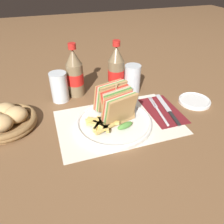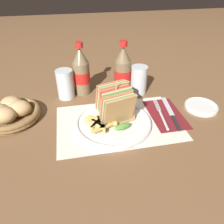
{
  "view_description": "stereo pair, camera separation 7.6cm",
  "coord_description": "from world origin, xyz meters",
  "px_view_note": "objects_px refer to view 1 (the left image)",
  "views": [
    {
      "loc": [
        -0.22,
        -0.57,
        0.47
      ],
      "look_at": [
        -0.02,
        0.02,
        0.04
      ],
      "focal_mm": 35.0,
      "sensor_mm": 36.0,
      "label": 1
    },
    {
      "loc": [
        -0.14,
        -0.59,
        0.47
      ],
      "look_at": [
        -0.02,
        0.02,
        0.04
      ],
      "focal_mm": 35.0,
      "sensor_mm": 36.0,
      "label": 2
    }
  ],
  "objects_px": {
    "knife": "(168,109)",
    "coke_bottle_near": "(75,74)",
    "coke_bottle_far": "(116,70)",
    "club_sandwich": "(116,104)",
    "bread_basket": "(6,120)",
    "plate_main": "(114,122)",
    "glass_near": "(132,80)",
    "glass_far": "(60,89)",
    "side_saucer": "(194,101)",
    "fork": "(160,113)"
  },
  "relations": [
    {
      "from": "knife",
      "to": "glass_far",
      "type": "bearing_deg",
      "value": 158.66
    },
    {
      "from": "knife",
      "to": "coke_bottle_near",
      "type": "height_order",
      "value": "coke_bottle_near"
    },
    {
      "from": "glass_far",
      "to": "bread_basket",
      "type": "xyz_separation_m",
      "value": [
        -0.2,
        -0.12,
        -0.03
      ]
    },
    {
      "from": "club_sandwich",
      "to": "glass_far",
      "type": "xyz_separation_m",
      "value": [
        -0.17,
        0.2,
        -0.02
      ]
    },
    {
      "from": "plate_main",
      "to": "bread_basket",
      "type": "relative_size",
      "value": 1.29
    },
    {
      "from": "coke_bottle_near",
      "to": "side_saucer",
      "type": "bearing_deg",
      "value": -26.18
    },
    {
      "from": "plate_main",
      "to": "coke_bottle_near",
      "type": "height_order",
      "value": "coke_bottle_near"
    },
    {
      "from": "glass_far",
      "to": "bread_basket",
      "type": "distance_m",
      "value": 0.23
    },
    {
      "from": "plate_main",
      "to": "coke_bottle_far",
      "type": "bearing_deg",
      "value": 69.13
    },
    {
      "from": "bread_basket",
      "to": "side_saucer",
      "type": "relative_size",
      "value": 1.62
    },
    {
      "from": "side_saucer",
      "to": "coke_bottle_far",
      "type": "bearing_deg",
      "value": 143.73
    },
    {
      "from": "side_saucer",
      "to": "club_sandwich",
      "type": "bearing_deg",
      "value": -177.74
    },
    {
      "from": "glass_far",
      "to": "coke_bottle_far",
      "type": "bearing_deg",
      "value": 1.68
    },
    {
      "from": "coke_bottle_far",
      "to": "fork",
      "type": "bearing_deg",
      "value": -67.79
    },
    {
      "from": "glass_near",
      "to": "bread_basket",
      "type": "height_order",
      "value": "glass_near"
    },
    {
      "from": "coke_bottle_far",
      "to": "glass_far",
      "type": "distance_m",
      "value": 0.24
    },
    {
      "from": "coke_bottle_near",
      "to": "glass_far",
      "type": "distance_m",
      "value": 0.09
    },
    {
      "from": "fork",
      "to": "bread_basket",
      "type": "bearing_deg",
      "value": 176.47
    },
    {
      "from": "glass_near",
      "to": "bread_basket",
      "type": "distance_m",
      "value": 0.51
    },
    {
      "from": "side_saucer",
      "to": "coke_bottle_near",
      "type": "bearing_deg",
      "value": 153.82
    },
    {
      "from": "club_sandwich",
      "to": "glass_near",
      "type": "height_order",
      "value": "club_sandwich"
    },
    {
      "from": "glass_near",
      "to": "coke_bottle_near",
      "type": "bearing_deg",
      "value": 167.95
    },
    {
      "from": "club_sandwich",
      "to": "side_saucer",
      "type": "height_order",
      "value": "club_sandwich"
    },
    {
      "from": "coke_bottle_near",
      "to": "glass_near",
      "type": "xyz_separation_m",
      "value": [
        0.23,
        -0.05,
        -0.04
      ]
    },
    {
      "from": "fork",
      "to": "plate_main",
      "type": "bearing_deg",
      "value": -171.67
    },
    {
      "from": "coke_bottle_far",
      "to": "glass_far",
      "type": "xyz_separation_m",
      "value": [
        -0.24,
        -0.01,
        -0.04
      ]
    },
    {
      "from": "plate_main",
      "to": "coke_bottle_far",
      "type": "height_order",
      "value": "coke_bottle_far"
    },
    {
      "from": "fork",
      "to": "glass_far",
      "type": "height_order",
      "value": "glass_far"
    },
    {
      "from": "glass_near",
      "to": "side_saucer",
      "type": "bearing_deg",
      "value": -38.98
    },
    {
      "from": "plate_main",
      "to": "coke_bottle_far",
      "type": "distance_m",
      "value": 0.26
    },
    {
      "from": "plate_main",
      "to": "club_sandwich",
      "type": "distance_m",
      "value": 0.07
    },
    {
      "from": "club_sandwich",
      "to": "knife",
      "type": "xyz_separation_m",
      "value": [
        0.21,
        -0.0,
        -0.06
      ]
    },
    {
      "from": "knife",
      "to": "fork",
      "type": "bearing_deg",
      "value": -152.39
    },
    {
      "from": "glass_far",
      "to": "club_sandwich",
      "type": "bearing_deg",
      "value": -50.74
    },
    {
      "from": "bread_basket",
      "to": "club_sandwich",
      "type": "bearing_deg",
      "value": -12.82
    },
    {
      "from": "club_sandwich",
      "to": "bread_basket",
      "type": "relative_size",
      "value": 0.95
    },
    {
      "from": "coke_bottle_near",
      "to": "glass_near",
      "type": "height_order",
      "value": "coke_bottle_near"
    },
    {
      "from": "coke_bottle_far",
      "to": "glass_near",
      "type": "xyz_separation_m",
      "value": [
        0.06,
        -0.03,
        -0.04
      ]
    },
    {
      "from": "club_sandwich",
      "to": "knife",
      "type": "relative_size",
      "value": 0.91
    },
    {
      "from": "plate_main",
      "to": "fork",
      "type": "bearing_deg",
      "value": 1.12
    },
    {
      "from": "coke_bottle_far",
      "to": "club_sandwich",
      "type": "bearing_deg",
      "value": -109.69
    },
    {
      "from": "glass_near",
      "to": "glass_far",
      "type": "relative_size",
      "value": 1.0
    },
    {
      "from": "plate_main",
      "to": "knife",
      "type": "bearing_deg",
      "value": 4.95
    },
    {
      "from": "glass_far",
      "to": "bread_basket",
      "type": "bearing_deg",
      "value": -149.15
    },
    {
      "from": "coke_bottle_far",
      "to": "glass_near",
      "type": "bearing_deg",
      "value": -26.03
    },
    {
      "from": "fork",
      "to": "coke_bottle_far",
      "type": "bearing_deg",
      "value": 119.43
    },
    {
      "from": "plate_main",
      "to": "knife",
      "type": "relative_size",
      "value": 1.23
    },
    {
      "from": "fork",
      "to": "knife",
      "type": "relative_size",
      "value": 0.9
    },
    {
      "from": "bread_basket",
      "to": "side_saucer",
      "type": "bearing_deg",
      "value": -5.62
    },
    {
      "from": "knife",
      "to": "glass_near",
      "type": "bearing_deg",
      "value": 119.11
    }
  ]
}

